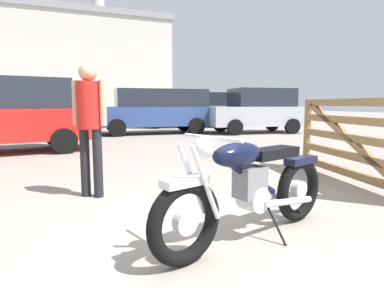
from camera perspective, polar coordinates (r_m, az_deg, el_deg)
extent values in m
plane|color=gray|center=(3.10, 3.48, -15.09)|extent=(80.00, 80.00, 0.00)
torus|color=black|center=(2.40, -1.23, -13.61)|extent=(0.64, 0.30, 0.64)
cylinder|color=silver|center=(2.40, -1.23, -13.61)|extent=(0.20, 0.13, 0.18)
torus|color=black|center=(3.43, 18.23, -7.57)|extent=(0.64, 0.30, 0.64)
cylinder|color=silver|center=(3.43, 18.23, -7.57)|extent=(0.20, 0.13, 0.18)
cube|color=silver|center=(2.31, -1.25, -6.63)|extent=(0.38, 0.23, 0.06)
cube|color=black|center=(3.39, 18.60, -2.76)|extent=(0.42, 0.25, 0.07)
cylinder|color=silver|center=(2.34, 2.35, -6.90)|extent=(0.28, 0.12, 0.58)
cylinder|color=silver|center=(2.45, 0.01, -6.25)|extent=(0.28, 0.12, 0.58)
sphere|color=silver|center=(2.37, 2.01, -0.69)|extent=(0.17, 0.17, 0.17)
cylinder|color=silver|center=(2.42, 3.45, 1.12)|extent=(0.22, 0.60, 0.03)
cylinder|color=black|center=(2.76, 9.60, -5.34)|extent=(0.74, 0.29, 0.47)
ellipsoid|color=black|center=(2.64, 8.02, -1.86)|extent=(0.56, 0.37, 0.20)
cube|color=black|center=(3.00, 13.99, -1.52)|extent=(0.58, 0.36, 0.09)
cube|color=slate|center=(2.81, 10.16, -6.57)|extent=(0.30, 0.25, 0.26)
cylinder|color=silver|center=(2.88, 10.62, -9.35)|extent=(0.27, 0.26, 0.22)
cylinder|color=silver|center=(3.13, 16.56, -9.67)|extent=(0.69, 0.27, 0.14)
cylinder|color=silver|center=(3.24, 13.61, -9.00)|extent=(0.69, 0.27, 0.14)
cylinder|color=black|center=(2.91, 14.46, -13.37)|extent=(0.09, 0.23, 0.33)
cube|color=olive|center=(6.33, 19.58, 1.96)|extent=(0.10, 0.11, 1.20)
cube|color=olive|center=(5.39, 25.64, -4.51)|extent=(0.55, 2.37, 0.11)
cube|color=olive|center=(5.35, 25.79, -1.78)|extent=(0.55, 2.37, 0.11)
cube|color=olive|center=(5.32, 25.94, 0.99)|extent=(0.55, 2.37, 0.11)
cube|color=olive|center=(5.30, 26.09, 3.78)|extent=(0.55, 2.37, 0.11)
cube|color=olive|center=(5.30, 26.24, 6.59)|extent=(0.55, 2.37, 0.11)
cube|color=olive|center=(5.32, 25.93, 0.77)|extent=(0.51, 2.17, 1.08)
cylinder|color=black|center=(4.22, -16.22, -3.28)|extent=(0.12, 0.12, 0.86)
cylinder|color=black|center=(4.32, -18.27, -3.13)|extent=(0.12, 0.12, 0.86)
cylinder|color=red|center=(4.20, -17.62, 6.50)|extent=(0.30, 0.30, 0.58)
cylinder|color=tan|center=(4.10, -15.38, 6.98)|extent=(0.08, 0.08, 0.55)
cylinder|color=tan|center=(4.31, -19.78, 6.81)|extent=(0.08, 0.08, 0.55)
sphere|color=tan|center=(4.22, -17.82, 11.94)|extent=(0.22, 0.22, 0.22)
cylinder|color=black|center=(8.19, -21.56, 0.48)|extent=(0.62, 0.27, 0.60)
cylinder|color=black|center=(9.81, -22.88, 1.43)|extent=(0.62, 0.27, 0.60)
cube|color=red|center=(8.91, -30.08, 2.97)|extent=(4.09, 2.17, 0.76)
cube|color=#232833|center=(8.90, -28.75, 7.82)|extent=(2.59, 1.84, 0.72)
cylinder|color=black|center=(13.35, -19.97, 2.90)|extent=(0.62, 0.28, 0.60)
cylinder|color=black|center=(11.73, -21.01, 2.34)|extent=(0.62, 0.28, 0.60)
cylinder|color=black|center=(13.87, -29.85, 2.53)|extent=(0.62, 0.28, 0.60)
cube|color=#2D4784|center=(12.74, -25.89, 4.16)|extent=(4.11, 2.23, 0.76)
cube|color=#232833|center=(12.80, -27.17, 7.41)|extent=(2.61, 1.87, 0.72)
cylinder|color=black|center=(12.22, 7.55, 2.92)|extent=(0.62, 0.26, 0.60)
cylinder|color=black|center=(13.75, 5.02, 3.41)|extent=(0.62, 0.26, 0.60)
cylinder|color=black|center=(13.29, 17.22, 2.99)|extent=(0.62, 0.26, 0.60)
cylinder|color=black|center=(14.71, 13.90, 3.46)|extent=(0.62, 0.26, 0.60)
cube|color=#ADB2BC|center=(13.43, 11.06, 4.84)|extent=(4.07, 2.11, 0.76)
cube|color=#232833|center=(13.53, 12.10, 7.97)|extent=(2.57, 1.81, 0.72)
cylinder|color=black|center=(15.50, -6.41, 3.87)|extent=(0.67, 0.33, 0.64)
cylinder|color=black|center=(17.25, -6.81, 4.18)|extent=(0.67, 0.33, 0.64)
cylinder|color=black|center=(15.99, 4.41, 3.99)|extent=(0.67, 0.33, 0.64)
cylinder|color=black|center=(17.69, 2.95, 4.29)|extent=(0.67, 0.33, 0.64)
cube|color=silver|center=(16.53, -1.42, 5.39)|extent=(4.95, 2.62, 0.74)
cube|color=#232833|center=(16.57, -0.39, 7.85)|extent=(3.74, 2.24, 0.68)
cylinder|color=black|center=(11.92, -13.04, 2.79)|extent=(0.65, 0.25, 0.64)
cylinder|color=black|center=(13.67, -13.64, 3.30)|extent=(0.65, 0.25, 0.64)
cylinder|color=black|center=(12.52, 0.79, 3.17)|extent=(0.65, 0.25, 0.64)
cylinder|color=black|center=(14.20, -1.45, 3.63)|extent=(0.65, 0.25, 0.64)
cube|color=#2D4784|center=(12.97, -6.77, 4.89)|extent=(4.81, 2.07, 0.74)
cube|color=#232833|center=(13.03, -5.50, 8.04)|extent=(3.60, 1.83, 0.68)
cube|color=beige|center=(32.46, -25.99, 11.73)|extent=(22.79, 9.22, 8.43)
cube|color=gray|center=(33.18, -26.43, 19.42)|extent=(23.09, 9.53, 0.50)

